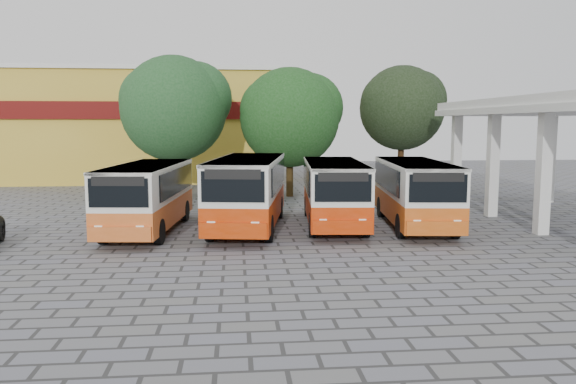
{
  "coord_description": "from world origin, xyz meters",
  "views": [
    {
      "loc": [
        -3.98,
        -18.7,
        4.28
      ],
      "look_at": [
        -1.85,
        4.03,
        1.5
      ],
      "focal_mm": 35.0,
      "sensor_mm": 36.0,
      "label": 1
    }
  ],
  "objects": [
    {
      "name": "tree_left",
      "position": [
        -7.53,
        15.44,
        5.38
      ],
      "size": [
        6.58,
        6.26,
        8.31
      ],
      "color": "black",
      "rests_on": "ground"
    },
    {
      "name": "tree_right",
      "position": [
        6.66,
        16.52,
        5.45
      ],
      "size": [
        5.63,
        5.36,
        7.96
      ],
      "color": "#3E2612",
      "rests_on": "ground"
    },
    {
      "name": "shophouse_block",
      "position": [
        -11.0,
        25.99,
        4.16
      ],
      "size": [
        20.4,
        10.4,
        8.3
      ],
      "color": "gold",
      "rests_on": "ground"
    },
    {
      "name": "bus_centre_right",
      "position": [
        0.11,
        4.37,
        1.57
      ],
      "size": [
        2.94,
        7.68,
        2.7
      ],
      "rotation": [
        0.0,
        0.0,
        -0.09
      ],
      "color": "#B72800",
      "rests_on": "ground"
    },
    {
      "name": "bus_centre_left",
      "position": [
        -3.48,
        4.06,
        1.68
      ],
      "size": [
        3.62,
        8.34,
        2.9
      ],
      "rotation": [
        0.0,
        0.0,
        -0.15
      ],
      "color": "#B42B00",
      "rests_on": "ground"
    },
    {
      "name": "tree_middle",
      "position": [
        -0.74,
        14.17,
        4.83
      ],
      "size": [
        6.1,
        5.8,
        7.55
      ],
      "color": "#3A2911",
      "rests_on": "ground"
    },
    {
      "name": "bus_far_left",
      "position": [
        -7.48,
        3.79,
        1.55
      ],
      "size": [
        2.99,
        7.63,
        2.68
      ],
      "rotation": [
        0.0,
        0.0,
        -0.1
      ],
      "color": "#CB581D",
      "rests_on": "ground"
    },
    {
      "name": "ground",
      "position": [
        0.0,
        0.0,
        0.0
      ],
      "size": [
        90.0,
        90.0,
        0.0
      ],
      "primitive_type": "plane",
      "color": "slate",
      "rests_on": "ground"
    },
    {
      "name": "bus_far_right",
      "position": [
        3.43,
        3.86,
        1.58
      ],
      "size": [
        3.09,
        7.76,
        2.72
      ],
      "rotation": [
        0.0,
        0.0,
        -0.11
      ],
      "color": "#BF4C0E",
      "rests_on": "ground"
    }
  ]
}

